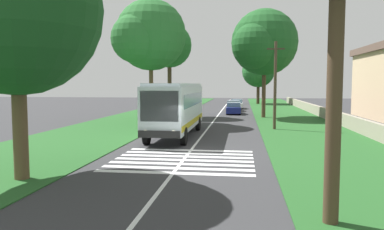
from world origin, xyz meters
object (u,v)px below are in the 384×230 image
Objects in this scene: roadside_tree_right_2 at (258,72)px; roadside_tree_left_0 at (149,37)px; trailing_car_0 at (234,109)px; roadside_tree_left_2 at (168,47)px; roadside_tree_right_1 at (263,44)px; trailing_car_2 at (237,104)px; roadside_tree_left_1 at (16,15)px; utility_pole at (275,84)px; coach_bus at (176,106)px; trailing_car_1 at (233,106)px.

roadside_tree_left_0 is at bearing 162.96° from roadside_tree_right_2.
roadside_tree_right_2 is at bearing -8.93° from trailing_car_0.
roadside_tree_left_0 is (-12.65, 7.45, 7.27)m from trailing_car_0.
roadside_tree_left_0 is at bearing 177.93° from roadside_tree_left_2.
roadside_tree_right_1 is at bearing 178.75° from roadside_tree_right_2.
roadside_tree_left_2 reaches higher than trailing_car_2.
roadside_tree_left_1 reaches higher than utility_pole.
trailing_car_2 is (30.65, -3.84, -1.48)m from coach_bus.
roadside_tree_left_2 is 31.11m from roadside_tree_right_2.
roadside_tree_left_0 is 38.31m from roadside_tree_right_2.
roadside_tree_left_0 is 12.22m from utility_pole.
roadside_tree_left_1 is 30.26m from roadside_tree_right_1.
trailing_car_0 is at bearing 178.66° from trailing_car_2.
utility_pole is (-2.92, -11.09, -4.23)m from roadside_tree_left_0.
trailing_car_1 is at bearing 18.39° from roadside_tree_right_1.
roadside_tree_left_0 reaches higher than roadside_tree_left_2.
coach_bus is 0.99× the size of roadside_tree_left_0.
roadside_tree_left_0 is at bearing 161.44° from trailing_car_2.
utility_pole is at bearing 179.82° from roadside_tree_right_2.
roadside_tree_left_0 is 1.17× the size of roadside_tree_left_1.
utility_pole is (-25.83, -3.39, 3.04)m from trailing_car_2.
roadside_tree_left_1 is at bearing 167.16° from trailing_car_0.
roadside_tree_right_2 reaches higher than coach_bus.
roadside_tree_left_1 reaches higher than trailing_car_2.
roadside_tree_left_0 is 1.09× the size of roadside_tree_left_2.
roadside_tree_left_0 reaches higher than roadside_tree_left_1.
utility_pole is at bearing -133.99° from roadside_tree_left_2.
roadside_tree_left_0 reaches higher than utility_pole.
roadside_tree_left_1 is 27.93m from roadside_tree_left_2.
trailing_car_1 is (5.18, 0.17, 0.00)m from trailing_car_0.
coach_bus is at bearing 172.86° from trailing_car_2.
roadside_tree_left_0 reaches higher than coach_bus.
coach_bus is at bearing 169.99° from trailing_car_0.
roadside_tree_left_0 is at bearing 26.50° from coach_bus.
trailing_car_2 is 18.51m from roadside_tree_left_2.
roadside_tree_left_0 is 1.26× the size of roadside_tree_right_2.
roadside_tree_left_0 is 1.60× the size of utility_pole.
trailing_car_1 is 0.61× the size of utility_pole.
trailing_car_1 is 5.11m from trailing_car_2.
roadside_tree_right_1 is 1.66× the size of utility_pole.
roadside_tree_left_2 is 1.16× the size of roadside_tree_right_2.
roadside_tree_left_1 is (-12.64, 3.93, 4.17)m from coach_bus.
roadside_tree_right_2 is at bearing -9.43° from coach_bus.
trailing_car_0 is 11.34m from roadside_tree_left_2.
roadside_tree_right_1 reaches higher than roadside_tree_left_1.
roadside_tree_left_1 is at bearing 179.30° from roadside_tree_left_2.
roadside_tree_right_1 is 11.65m from utility_pole.
roadside_tree_right_1 reaches higher than roadside_tree_right_2.
utility_pole is at bearing -166.86° from trailing_car_0.
trailing_car_1 is at bearing 175.45° from trailing_car_2.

